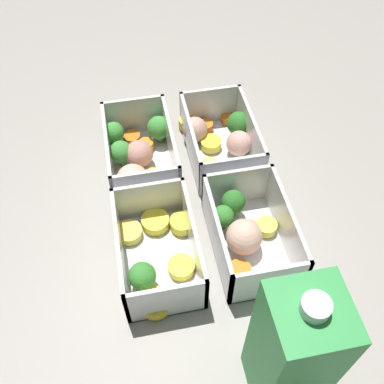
{
  "coord_description": "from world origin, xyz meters",
  "views": [
    {
      "loc": [
        0.38,
        -0.08,
        0.52
      ],
      "look_at": [
        0.0,
        0.0,
        0.02
      ],
      "focal_mm": 42.0,
      "sensor_mm": 36.0,
      "label": 1
    }
  ],
  "objects_px": {
    "container_far_right": "(246,232)",
    "juice_carton": "(292,352)",
    "container_far_left": "(220,138)",
    "container_near_left": "(138,155)",
    "container_near_right": "(157,253)"
  },
  "relations": [
    {
      "from": "container_near_left",
      "to": "juice_carton",
      "type": "height_order",
      "value": "juice_carton"
    },
    {
      "from": "container_far_right",
      "to": "container_near_right",
      "type": "bearing_deg",
      "value": -86.83
    },
    {
      "from": "container_near_right",
      "to": "container_far_right",
      "type": "distance_m",
      "value": 0.12
    },
    {
      "from": "container_near_right",
      "to": "juice_carton",
      "type": "xyz_separation_m",
      "value": [
        0.17,
        0.11,
        0.07
      ]
    },
    {
      "from": "container_far_left",
      "to": "container_far_right",
      "type": "bearing_deg",
      "value": -2.08
    },
    {
      "from": "container_far_left",
      "to": "container_far_right",
      "type": "relative_size",
      "value": 1.06
    },
    {
      "from": "container_near_right",
      "to": "container_far_left",
      "type": "distance_m",
      "value": 0.22
    },
    {
      "from": "container_near_right",
      "to": "container_far_right",
      "type": "xyz_separation_m",
      "value": [
        -0.01,
        0.12,
        0.0
      ]
    },
    {
      "from": "juice_carton",
      "to": "container_far_left",
      "type": "bearing_deg",
      "value": 177.02
    },
    {
      "from": "container_far_right",
      "to": "juice_carton",
      "type": "relative_size",
      "value": 0.77
    },
    {
      "from": "container_far_left",
      "to": "juice_carton",
      "type": "bearing_deg",
      "value": -2.98
    },
    {
      "from": "container_far_left",
      "to": "juice_carton",
      "type": "xyz_separation_m",
      "value": [
        0.36,
        -0.02,
        0.07
      ]
    },
    {
      "from": "container_near_right",
      "to": "juice_carton",
      "type": "height_order",
      "value": "juice_carton"
    },
    {
      "from": "container_far_right",
      "to": "juice_carton",
      "type": "xyz_separation_m",
      "value": [
        0.18,
        -0.01,
        0.07
      ]
    },
    {
      "from": "container_far_left",
      "to": "container_far_right",
      "type": "height_order",
      "value": "same"
    }
  ]
}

